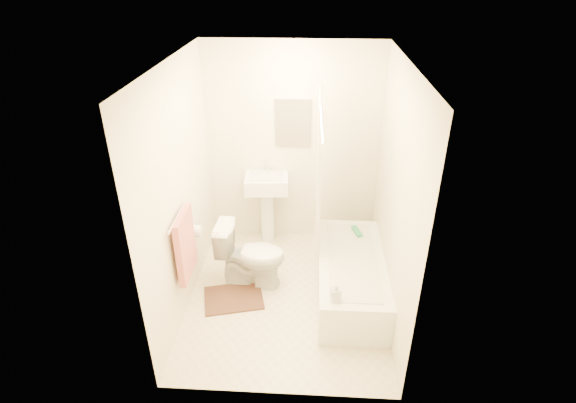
# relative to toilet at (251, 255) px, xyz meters

# --- Properties ---
(floor) EXTENTS (2.40, 2.40, 0.00)m
(floor) POSITION_rel_toilet_xyz_m (0.39, -0.21, -0.36)
(floor) COLOR beige
(floor) RESTS_ON ground
(ceiling) EXTENTS (2.40, 2.40, 0.00)m
(ceiling) POSITION_rel_toilet_xyz_m (0.39, -0.21, 2.04)
(ceiling) COLOR white
(ceiling) RESTS_ON ground
(wall_back) EXTENTS (2.00, 0.02, 2.40)m
(wall_back) POSITION_rel_toilet_xyz_m (0.39, 0.99, 0.84)
(wall_back) COLOR beige
(wall_back) RESTS_ON ground
(wall_left) EXTENTS (0.02, 2.40, 2.40)m
(wall_left) POSITION_rel_toilet_xyz_m (-0.61, -0.21, 0.84)
(wall_left) COLOR beige
(wall_left) RESTS_ON ground
(wall_right) EXTENTS (0.02, 2.40, 2.40)m
(wall_right) POSITION_rel_toilet_xyz_m (1.39, -0.21, 0.84)
(wall_right) COLOR beige
(wall_right) RESTS_ON ground
(mirror) EXTENTS (0.40, 0.03, 0.55)m
(mirror) POSITION_rel_toilet_xyz_m (0.39, 0.97, 1.14)
(mirror) COLOR white
(mirror) RESTS_ON wall_back
(curtain_rod) EXTENTS (0.03, 1.70, 0.03)m
(curtain_rod) POSITION_rel_toilet_xyz_m (0.69, -0.11, 1.64)
(curtain_rod) COLOR silver
(curtain_rod) RESTS_ON wall_back
(shower_curtain) EXTENTS (0.04, 0.80, 1.55)m
(shower_curtain) POSITION_rel_toilet_xyz_m (0.69, 0.29, 0.86)
(shower_curtain) COLOR silver
(shower_curtain) RESTS_ON curtain_rod
(towel_bar) EXTENTS (0.02, 0.60, 0.02)m
(towel_bar) POSITION_rel_toilet_xyz_m (-0.57, -0.46, 0.74)
(towel_bar) COLOR silver
(towel_bar) RESTS_ON wall_left
(towel) EXTENTS (0.06, 0.45, 0.66)m
(towel) POSITION_rel_toilet_xyz_m (-0.54, -0.46, 0.42)
(towel) COLOR #CC7266
(towel) RESTS_ON towel_bar
(toilet_paper) EXTENTS (0.11, 0.12, 0.12)m
(toilet_paper) POSITION_rel_toilet_xyz_m (-0.54, -0.09, 0.34)
(toilet_paper) COLOR white
(toilet_paper) RESTS_ON wall_left
(toilet) EXTENTS (0.75, 0.45, 0.71)m
(toilet) POSITION_rel_toilet_xyz_m (0.00, 0.00, 0.00)
(toilet) COLOR white
(toilet) RESTS_ON floor
(sink) EXTENTS (0.53, 0.44, 0.98)m
(sink) POSITION_rel_toilet_xyz_m (0.09, 0.85, 0.13)
(sink) COLOR white
(sink) RESTS_ON floor
(bathtub) EXTENTS (0.67, 1.53, 0.43)m
(bathtub) POSITION_rel_toilet_xyz_m (1.06, -0.11, -0.14)
(bathtub) COLOR white
(bathtub) RESTS_ON floor
(bath_mat) EXTENTS (0.69, 0.58, 0.02)m
(bath_mat) POSITION_rel_toilet_xyz_m (-0.16, -0.29, -0.35)
(bath_mat) COLOR #543121
(bath_mat) RESTS_ON floor
(soap_bottle) EXTENTS (0.10, 0.10, 0.18)m
(soap_bottle) POSITION_rel_toilet_xyz_m (0.86, -0.74, 0.16)
(soap_bottle) COLOR white
(soap_bottle) RESTS_ON bathtub
(scrub_brush) EXTENTS (0.12, 0.21, 0.04)m
(scrub_brush) POSITION_rel_toilet_xyz_m (1.14, 0.39, 0.09)
(scrub_brush) COLOR #2D9C61
(scrub_brush) RESTS_ON bathtub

